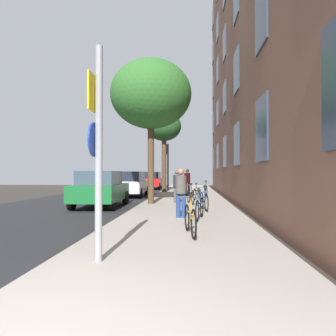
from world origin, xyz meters
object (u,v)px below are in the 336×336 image
object	(u,v)px
bicycle_3	(191,196)
bicycle_5	(206,190)
bicycle_2	(204,200)
car_1	(130,184)
traffic_light	(167,158)
pedestrian_1	(177,184)
bicycle_4	(197,193)
tree_near	(151,95)
bicycle_1	(200,208)
pedestrian_0	(181,189)
car_2	(152,180)
bicycle_0	(190,219)
tree_far	(164,128)
pedestrian_2	(187,181)
car_0	(101,189)
sign_post	(97,142)

from	to	relation	value
bicycle_3	bicycle_5	xyz separation A→B (m)	(0.92, 4.80, 0.00)
bicycle_2	car_1	bearing A→B (deg)	119.67
traffic_light	pedestrian_1	size ratio (longest dim) A/B	2.44
car_1	bicycle_3	bearing A→B (deg)	-53.97
bicycle_4	car_1	bearing A→B (deg)	144.95
tree_near	bicycle_1	size ratio (longest dim) A/B	4.09
bicycle_1	pedestrian_1	distance (m)	5.27
bicycle_2	pedestrian_1	size ratio (longest dim) A/B	1.06
pedestrian_0	car_2	distance (m)	19.51
bicycle_0	traffic_light	bearing A→B (deg)	96.20
car_2	tree_far	bearing A→B (deg)	-74.37
bicycle_0	bicycle_1	xyz separation A→B (m)	(0.29, 2.40, -0.01)
traffic_light	tree_near	world-z (taller)	tree_near
bicycle_2	pedestrian_2	world-z (taller)	pedestrian_2
bicycle_0	bicycle_2	size ratio (longest dim) A/B	0.99
bicycle_0	car_0	bearing A→B (deg)	121.83
bicycle_4	car_1	world-z (taller)	car_1
pedestrian_0	car_1	xyz separation A→B (m)	(-3.61, 9.82, -0.17)
sign_post	bicycle_0	xyz separation A→B (m)	(1.50, 2.28, -1.57)
bicycle_5	pedestrian_0	world-z (taller)	pedestrian_0
tree_far	car_0	size ratio (longest dim) A/B	1.46
bicycle_0	car_1	world-z (taller)	car_1
bicycle_3	pedestrian_1	distance (m)	0.91
bicycle_2	bicycle_4	bearing A→B (deg)	92.30
tree_far	pedestrian_2	xyz separation A→B (m)	(1.80, -4.13, -3.88)
pedestrian_2	car_1	bearing A→B (deg)	170.01
traffic_light	tree_near	xyz separation A→B (m)	(0.13, -11.07, 2.47)
pedestrian_2	bicycle_5	bearing A→B (deg)	4.09
traffic_light	bicycle_0	size ratio (longest dim) A/B	2.33
traffic_light	car_1	xyz separation A→B (m)	(-1.93, -5.62, -1.88)
car_0	car_2	bearing A→B (deg)	88.55
bicycle_0	car_1	distance (m)	13.17
bicycle_4	car_2	bearing A→B (deg)	107.88
tree_near	car_0	size ratio (longest dim) A/B	1.63
bicycle_4	pedestrian_2	size ratio (longest dim) A/B	0.95
bicycle_2	car_0	size ratio (longest dim) A/B	0.40
bicycle_0	car_1	xyz separation A→B (m)	(-3.91, 12.57, 0.36)
car_0	car_2	distance (m)	15.44
tree_far	pedestrian_1	xyz separation A→B (m)	(1.36, -8.50, -3.94)
sign_post	pedestrian_1	world-z (taller)	sign_post
pedestrian_0	car_0	distance (m)	5.33
sign_post	pedestrian_1	xyz separation A→B (m)	(0.85, 9.83, -1.04)
tree_near	bicycle_5	size ratio (longest dim) A/B	3.98
pedestrian_1	bicycle_5	bearing A→B (deg)	70.48
tree_near	car_1	distance (m)	7.28
bicycle_1	pedestrian_1	xyz separation A→B (m)	(-0.94, 5.16, 0.53)
sign_post	tree_near	world-z (taller)	tree_near
tree_near	bicycle_1	world-z (taller)	tree_near
bicycle_5	pedestrian_1	size ratio (longest dim) A/B	1.08
bicycle_1	car_1	distance (m)	11.01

